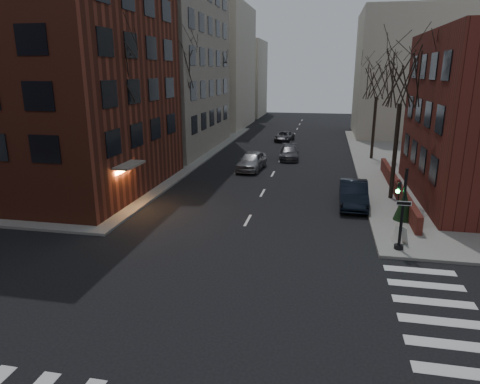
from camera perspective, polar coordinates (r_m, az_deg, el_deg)
name	(u,v)px	position (r m, az deg, el deg)	size (l,w,h in m)	color
ground	(181,343)	(14.79, -7.82, -19.30)	(160.00, 160.00, 0.00)	black
sidewalk_far_left	(21,149)	(53.71, -27.20, 5.10)	(44.00, 44.00, 0.15)	gray
building_left_brick	(42,63)	(34.13, -24.91, 15.33)	(15.00, 15.00, 18.00)	maroon
building_left_tan	(128,17)	(50.38, -14.73, 21.67)	(18.00, 18.00, 28.00)	gray
low_wall_right	(397,187)	(31.77, 20.16, 0.60)	(0.35, 16.00, 1.00)	#5C201A
building_distant_la	(202,67)	(69.09, -5.04, 16.23)	(14.00, 16.00, 18.00)	#BAB09D
building_distant_ra	(412,75)	(62.31, 22.00, 14.31)	(14.00, 14.00, 16.00)	#BAB09D
building_distant_lb	(237,79)	(85.13, -0.37, 14.86)	(10.00, 12.00, 14.00)	#BAB09D
traffic_signal	(401,214)	(21.71, 20.65, -2.82)	(0.76, 0.44, 4.00)	black
tree_left_a	(114,71)	(28.50, -16.44, 15.22)	(4.18, 4.18, 10.26)	#2D231C
tree_left_b	(178,66)	(39.56, -8.22, 16.33)	(4.40, 4.40, 10.80)	#2D231C
tree_left_c	(218,75)	(52.99, -3.01, 15.35)	(3.96, 3.96, 9.72)	#2D231C
tree_right_a	(402,78)	(29.72, 20.84, 13.99)	(3.96, 3.96, 9.72)	#2D231C
tree_right_b	(378,81)	(43.61, 17.89, 13.95)	(3.74, 3.74, 9.18)	#2D231C
streetlamp_near	(171,125)	(35.85, -9.14, 8.86)	(0.36, 0.36, 6.28)	black
streetlamp_far	(226,106)	(54.95, -1.82, 11.42)	(0.36, 0.36, 6.28)	black
parked_sedan	(353,194)	(28.59, 14.87, -0.24)	(1.72, 4.94, 1.63)	black
car_lane_silver	(252,161)	(37.83, 1.57, 4.17)	(1.94, 4.81, 1.64)	#99999E
car_lane_gray	(289,153)	(42.86, 6.58, 5.24)	(1.84, 4.53, 1.32)	#424146
car_lane_far	(284,136)	(54.18, 5.93, 7.39)	(1.93, 4.19, 1.16)	#3E3E42
sandwich_board	(400,235)	(22.87, 20.61, -5.35)	(0.40, 0.56, 0.91)	silver
evergreen_shrub	(404,205)	(26.34, 21.03, -1.60)	(1.09, 1.09, 1.82)	black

